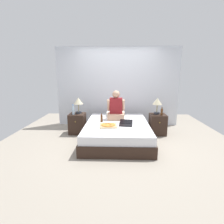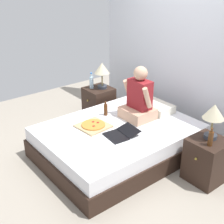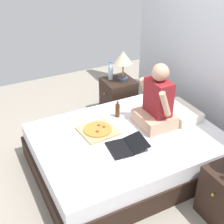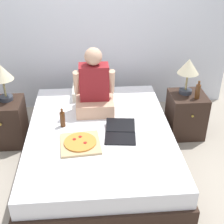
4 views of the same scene
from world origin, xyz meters
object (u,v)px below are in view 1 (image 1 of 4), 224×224
at_px(lamp_on_left_nightstand, 78,102).
at_px(lamp_on_right_nightstand, 157,102).
at_px(pizza_box, 108,125).
at_px(beer_bottle, 162,112).
at_px(water_bottle, 73,110).
at_px(person_seated, 116,109).
at_px(laptop, 126,124).
at_px(bed, 117,132).
at_px(nightstand_left, 77,123).
at_px(nightstand_right, 158,124).
at_px(beer_bottle_on_bed, 102,118).

xyz_separation_m(lamp_on_left_nightstand, lamp_on_right_nightstand, (2.20, 0.00, 0.00)).
bearing_deg(pizza_box, beer_bottle, 25.45).
xyz_separation_m(water_bottle, person_seated, (1.18, 0.00, 0.06)).
bearing_deg(lamp_on_right_nightstand, beer_bottle, -56.31).
distance_m(beer_bottle, laptop, 1.15).
height_order(bed, lamp_on_left_nightstand, lamp_on_left_nightstand).
xyz_separation_m(person_seated, laptop, (0.25, -0.56, -0.27)).
bearing_deg(beer_bottle, bed, -161.85).
height_order(person_seated, pizza_box, person_seated).
xyz_separation_m(bed, nightstand_left, (-1.14, 0.50, 0.06)).
relative_size(water_bottle, pizza_box, 0.64).
bearing_deg(lamp_on_right_nightstand, pizza_box, -147.95).
height_order(nightstand_right, beer_bottle_on_bed, beer_bottle_on_bed).
xyz_separation_m(lamp_on_right_nightstand, person_seated, (-1.14, -0.14, -0.16)).
xyz_separation_m(water_bottle, laptop, (1.43, -0.55, -0.21)).
height_order(lamp_on_left_nightstand, beer_bottle, lamp_on_left_nightstand).
xyz_separation_m(lamp_on_right_nightstand, laptop, (-0.89, -0.69, -0.42)).
relative_size(bed, nightstand_right, 3.76).
xyz_separation_m(bed, lamp_on_left_nightstand, (-1.10, 0.55, 0.67)).
distance_m(lamp_on_left_nightstand, laptop, 1.54).
height_order(nightstand_right, lamp_on_right_nightstand, lamp_on_right_nightstand).
height_order(person_seated, beer_bottle_on_bed, person_seated).
distance_m(lamp_on_left_nightstand, pizza_box, 1.28).
bearing_deg(nightstand_right, lamp_on_left_nightstand, 178.71).
height_order(laptop, pizza_box, laptop).
relative_size(lamp_on_left_nightstand, person_seated, 0.58).
height_order(lamp_on_left_nightstand, pizza_box, lamp_on_left_nightstand).
xyz_separation_m(nightstand_right, person_seated, (-1.17, -0.09, 0.45)).
bearing_deg(lamp_on_left_nightstand, laptop, -27.95).
bearing_deg(nightstand_right, bed, -156.44).
relative_size(lamp_on_left_nightstand, water_bottle, 1.63).
xyz_separation_m(beer_bottle, beer_bottle_on_bed, (-1.61, -0.31, -0.12)).
distance_m(bed, beer_bottle, 1.34).
bearing_deg(lamp_on_left_nightstand, beer_bottle_on_bed, -33.48).
bearing_deg(nightstand_left, lamp_on_right_nightstand, 1.28).
bearing_deg(pizza_box, bed, 53.04).
bearing_deg(lamp_on_right_nightstand, bed, -153.75).
xyz_separation_m(nightstand_right, beer_bottle, (0.07, -0.10, 0.38)).
bearing_deg(person_seated, bed, -84.97).
bearing_deg(nightstand_left, bed, -23.56).
distance_m(lamp_on_left_nightstand, lamp_on_right_nightstand, 2.20).
relative_size(person_seated, laptop, 1.75).
distance_m(nightstand_left, pizza_box, 1.22).
distance_m(nightstand_left, nightstand_right, 2.27).
height_order(nightstand_right, laptop, nightstand_right).
xyz_separation_m(nightstand_left, nightstand_right, (2.27, 0.00, 0.00)).
xyz_separation_m(nightstand_right, beer_bottle_on_bed, (-1.54, -0.41, 0.26)).
height_order(nightstand_left, water_bottle, water_bottle).
relative_size(lamp_on_right_nightstand, pizza_box, 1.04).
bearing_deg(laptop, lamp_on_right_nightstand, 37.91).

